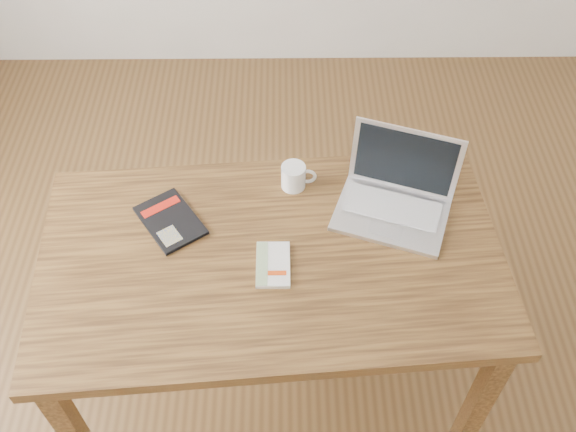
{
  "coord_description": "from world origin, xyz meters",
  "views": [
    {
      "loc": [
        -0.02,
        -1.13,
        2.25
      ],
      "look_at": [
        -0.01,
        0.06,
        0.85
      ],
      "focal_mm": 40.0,
      "sensor_mm": 36.0,
      "label": 1
    }
  ],
  "objects_px": {
    "coffee_mug": "(294,176)",
    "white_guidebook": "(273,265)",
    "desk": "(272,272)",
    "black_guidebook": "(170,220)",
    "laptop": "(396,195)"
  },
  "relations": [
    {
      "from": "laptop",
      "to": "coffee_mug",
      "type": "height_order",
      "value": "laptop"
    },
    {
      "from": "black_guidebook",
      "to": "laptop",
      "type": "height_order",
      "value": "laptop"
    },
    {
      "from": "desk",
      "to": "black_guidebook",
      "type": "height_order",
      "value": "black_guidebook"
    },
    {
      "from": "laptop",
      "to": "coffee_mug",
      "type": "relative_size",
      "value": 3.58
    },
    {
      "from": "black_guidebook",
      "to": "laptop",
      "type": "relative_size",
      "value": 0.65
    },
    {
      "from": "desk",
      "to": "coffee_mug",
      "type": "height_order",
      "value": "coffee_mug"
    },
    {
      "from": "desk",
      "to": "black_guidebook",
      "type": "xyz_separation_m",
      "value": [
        -0.31,
        0.13,
        0.1
      ]
    },
    {
      "from": "laptop",
      "to": "white_guidebook",
      "type": "bearing_deg",
      "value": -129.08
    },
    {
      "from": "coffee_mug",
      "to": "laptop",
      "type": "bearing_deg",
      "value": -15.68
    },
    {
      "from": "coffee_mug",
      "to": "white_guidebook",
      "type": "bearing_deg",
      "value": -101.34
    },
    {
      "from": "white_guidebook",
      "to": "black_guidebook",
      "type": "relative_size",
      "value": 0.61
    },
    {
      "from": "desk",
      "to": "white_guidebook",
      "type": "distance_m",
      "value": 0.11
    },
    {
      "from": "white_guidebook",
      "to": "laptop",
      "type": "relative_size",
      "value": 0.4
    },
    {
      "from": "desk",
      "to": "coffee_mug",
      "type": "distance_m",
      "value": 0.31
    },
    {
      "from": "black_guidebook",
      "to": "coffee_mug",
      "type": "height_order",
      "value": "coffee_mug"
    }
  ]
}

